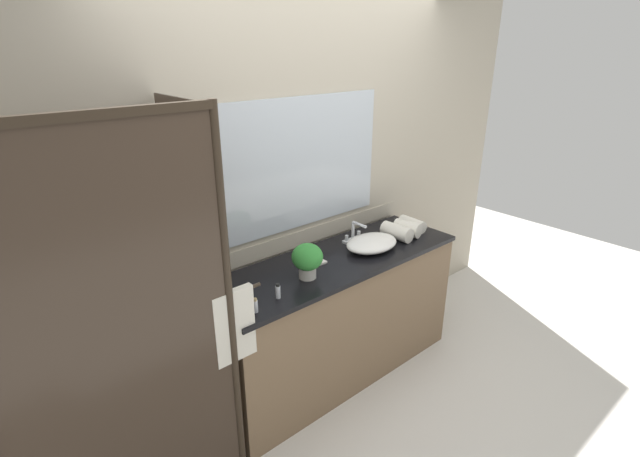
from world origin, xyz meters
TOP-DOWN VIEW (x-y plane):
  - ground_plane at (0.00, 0.00)m, footprint 8.00×8.00m
  - wall_back_with_mirror at (0.00, 0.34)m, footprint 4.40×0.06m
  - vanity_cabinet at (0.00, 0.01)m, footprint 1.80×0.58m
  - shower_enclosure at (-1.27, -0.19)m, footprint 1.20×0.59m
  - sink_basin at (0.28, -0.04)m, footprint 0.39×0.29m
  - faucet at (0.28, 0.13)m, footprint 0.17×0.14m
  - potted_plant at (-0.31, -0.08)m, footprint 0.19×0.19m
  - soap_dish at (-0.14, 0.03)m, footprint 0.10×0.07m
  - amenity_bottle_shampoo at (-0.76, -0.19)m, footprint 0.03×0.03m
  - amenity_bottle_lotion at (-0.78, 0.13)m, footprint 0.03×0.03m
  - amenity_bottle_body_wash at (-0.59, -0.15)m, footprint 0.03×0.03m
  - rolled_towel_near_edge at (0.76, -0.00)m, footprint 0.10×0.21m
  - rolled_towel_middle at (0.65, -0.04)m, footprint 0.14×0.20m
  - rolled_towel_far_edge at (0.54, -0.04)m, footprint 0.12×0.23m

SIDE VIEW (x-z plane):
  - ground_plane at x=0.00m, z-range 0.00..0.00m
  - vanity_cabinet at x=0.00m, z-range 0.00..0.90m
  - soap_dish at x=-0.14m, z-range 0.90..0.93m
  - amenity_bottle_lotion at x=-0.78m, z-range 0.90..0.98m
  - amenity_bottle_shampoo at x=-0.76m, z-range 0.90..0.98m
  - amenity_bottle_body_wash at x=-0.59m, z-range 0.90..0.99m
  - sink_basin at x=0.28m, z-range 0.90..0.99m
  - rolled_towel_near_edge at x=0.76m, z-range 0.90..0.99m
  - faucet at x=0.28m, z-range 0.87..1.03m
  - rolled_towel_far_edge at x=0.54m, z-range 0.90..1.01m
  - rolled_towel_middle at x=0.65m, z-range 0.90..1.01m
  - shower_enclosure at x=-1.27m, z-range 0.02..2.02m
  - potted_plant at x=-0.31m, z-range 0.92..1.13m
  - wall_back_with_mirror at x=0.00m, z-range 0.00..2.60m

